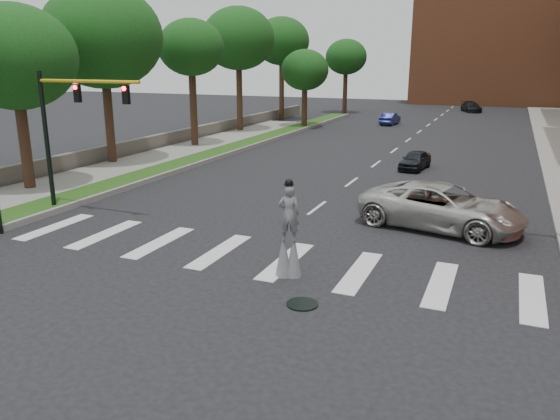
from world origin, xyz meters
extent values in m
plane|color=black|center=(0.00, 0.00, 0.00)|extent=(160.00, 160.00, 0.00)
cube|color=#204614|center=(-11.50, 20.00, 0.12)|extent=(2.00, 60.00, 0.25)
cube|color=gray|center=(-10.45, 20.00, 0.14)|extent=(0.20, 60.00, 0.28)
cube|color=gray|center=(-14.50, 10.00, 0.09)|extent=(4.00, 60.00, 0.18)
cube|color=#5C574F|center=(-17.00, 22.00, 0.55)|extent=(0.50, 56.00, 1.10)
cylinder|color=black|center=(3.00, -2.00, 0.02)|extent=(0.90, 0.90, 0.04)
cube|color=#A15632|center=(6.00, 78.00, 9.00)|extent=(26.00, 14.00, 18.00)
cylinder|color=black|center=(-11.00, 3.00, 3.10)|extent=(0.20, 0.20, 6.20)
cylinder|color=gold|center=(-8.40, 3.00, 5.80)|extent=(5.20, 0.14, 0.14)
cube|color=black|center=(-9.00, 3.00, 5.30)|extent=(0.28, 0.18, 0.75)
cylinder|color=#FF0C0C|center=(-9.00, 2.90, 5.55)|extent=(0.18, 0.06, 0.18)
cube|color=black|center=(-6.50, 3.00, 5.30)|extent=(0.28, 0.18, 0.75)
cylinder|color=#FF0C0C|center=(-6.50, 2.90, 5.55)|extent=(0.18, 0.06, 0.18)
cylinder|color=#372116|center=(2.00, -0.11, 0.58)|extent=(0.07, 0.07, 1.15)
cylinder|color=#372116|center=(1.69, -0.21, 0.58)|extent=(0.07, 0.07, 1.15)
cone|color=slate|center=(2.00, -0.11, 0.72)|extent=(0.52, 0.52, 1.44)
cone|color=slate|center=(1.69, -0.21, 0.72)|extent=(0.52, 0.52, 1.44)
imported|color=slate|center=(1.85, -0.16, 2.06)|extent=(0.77, 0.62, 1.82)
sphere|color=black|center=(1.85, -0.16, 3.03)|extent=(0.26, 0.26, 0.26)
cylinder|color=black|center=(1.85, -0.16, 2.98)|extent=(0.34, 0.34, 0.02)
cube|color=yellow|center=(1.80, -0.03, 2.56)|extent=(0.22, 0.05, 0.10)
imported|color=beige|center=(5.67, 6.97, 0.91)|extent=(7.03, 4.31, 1.82)
imported|color=black|center=(2.64, 19.20, 0.59)|extent=(1.78, 3.58, 1.17)
imported|color=navy|center=(-3.83, 42.85, 0.62)|extent=(1.59, 3.85, 1.24)
imported|color=black|center=(3.02, 61.39, 0.66)|extent=(3.27, 4.92, 1.33)
cylinder|color=#372116|center=(-15.09, 5.48, 2.63)|extent=(0.56, 0.56, 5.27)
ellipsoid|color=#113912|center=(-15.09, 5.48, 6.79)|extent=(6.10, 6.10, 5.19)
cylinder|color=#372116|center=(-16.03, 13.22, 3.08)|extent=(0.56, 0.56, 6.16)
ellipsoid|color=#113912|center=(-16.03, 13.22, 8.03)|extent=(7.47, 7.47, 6.35)
cylinder|color=#372116|center=(-14.90, 21.71, 3.15)|extent=(0.56, 0.56, 6.31)
ellipsoid|color=#113912|center=(-14.90, 21.71, 7.55)|extent=(5.00, 5.00, 4.25)
cylinder|color=#372116|center=(-15.77, 31.35, 3.42)|extent=(0.56, 0.56, 6.85)
ellipsoid|color=#113912|center=(-15.77, 31.35, 8.52)|extent=(6.67, 6.67, 5.67)
cylinder|color=#372116|center=(-16.15, 42.59, 3.54)|extent=(0.56, 0.56, 7.08)
ellipsoid|color=#113912|center=(-16.15, 42.59, 8.61)|extent=(6.11, 6.11, 5.19)
cylinder|color=#372116|center=(-11.17, 36.51, 2.25)|extent=(0.56, 0.56, 4.51)
ellipsoid|color=#113912|center=(-11.17, 36.51, 5.68)|extent=(4.67, 4.67, 3.97)
cylinder|color=#372116|center=(-11.85, 53.25, 2.85)|extent=(0.56, 0.56, 5.69)
ellipsoid|color=#113912|center=(-11.85, 53.25, 6.98)|extent=(5.15, 5.15, 4.38)
camera|label=1|loc=(7.87, -15.25, 6.68)|focal=35.00mm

